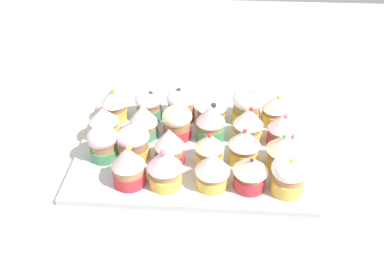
{
  "coord_description": "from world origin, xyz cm",
  "views": [
    {
      "loc": [
        -4.32,
        64.65,
        53.5
      ],
      "look_at": [
        0.0,
        0.0,
        4.2
      ],
      "focal_mm": 39.16,
      "sensor_mm": 36.0,
      "label": 1
    }
  ],
  "objects_px": {
    "cupcake_4": "(149,105)",
    "cupcake_9": "(177,122)",
    "baking_tray": "(192,151)",
    "cupcake_13": "(244,145)",
    "cupcake_7": "(248,124)",
    "cupcake_14": "(209,149)",
    "cupcake_17": "(103,143)",
    "cupcake_1": "(247,106)",
    "cupcake_0": "(275,109)",
    "cupcake_12": "(284,150)",
    "cupcake_18": "(289,174)",
    "cupcake_3": "(181,104)",
    "cupcake_8": "(211,122)",
    "cupcake_22": "(128,165)",
    "cupcake_16": "(134,143)",
    "cupcake_11": "(104,123)",
    "cupcake_15": "(170,145)",
    "cupcake_5": "(114,102)",
    "cupcake_21": "(165,166)",
    "cupcake_10": "(143,120)",
    "cupcake_20": "(212,169)",
    "cupcake_2": "(212,107)",
    "cupcake_19": "(250,172)",
    "cupcake_6": "(282,128)"
  },
  "relations": [
    {
      "from": "cupcake_4",
      "to": "cupcake_9",
      "type": "relative_size",
      "value": 0.96
    },
    {
      "from": "baking_tray",
      "to": "cupcake_13",
      "type": "xyz_separation_m",
      "value": [
        -0.1,
        0.03,
        0.04
      ]
    },
    {
      "from": "cupcake_7",
      "to": "cupcake_14",
      "type": "bearing_deg",
      "value": 48.32
    },
    {
      "from": "cupcake_17",
      "to": "cupcake_4",
      "type": "bearing_deg",
      "value": -115.61
    },
    {
      "from": "baking_tray",
      "to": "cupcake_1",
      "type": "relative_size",
      "value": 5.94
    },
    {
      "from": "cupcake_0",
      "to": "cupcake_9",
      "type": "bearing_deg",
      "value": 16.72
    },
    {
      "from": "cupcake_12",
      "to": "cupcake_18",
      "type": "height_order",
      "value": "cupcake_12"
    },
    {
      "from": "cupcake_3",
      "to": "cupcake_8",
      "type": "distance_m",
      "value": 0.1
    },
    {
      "from": "cupcake_12",
      "to": "cupcake_22",
      "type": "height_order",
      "value": "cupcake_22"
    },
    {
      "from": "cupcake_16",
      "to": "cupcake_11",
      "type": "bearing_deg",
      "value": -39.66
    },
    {
      "from": "cupcake_8",
      "to": "cupcake_15",
      "type": "height_order",
      "value": "cupcake_8"
    },
    {
      "from": "cupcake_5",
      "to": "cupcake_13",
      "type": "xyz_separation_m",
      "value": [
        -0.27,
        0.13,
        -0.0
      ]
    },
    {
      "from": "cupcake_21",
      "to": "baking_tray",
      "type": "bearing_deg",
      "value": -111.65
    },
    {
      "from": "cupcake_10",
      "to": "cupcake_18",
      "type": "height_order",
      "value": "cupcake_18"
    },
    {
      "from": "cupcake_20",
      "to": "baking_tray",
      "type": "bearing_deg",
      "value": -67.04
    },
    {
      "from": "cupcake_3",
      "to": "cupcake_4",
      "type": "distance_m",
      "value": 0.07
    },
    {
      "from": "baking_tray",
      "to": "cupcake_2",
      "type": "xyz_separation_m",
      "value": [
        -0.04,
        -0.1,
        0.04
      ]
    },
    {
      "from": "cupcake_11",
      "to": "cupcake_14",
      "type": "xyz_separation_m",
      "value": [
        -0.22,
        0.07,
        0.0
      ]
    },
    {
      "from": "cupcake_21",
      "to": "cupcake_22",
      "type": "height_order",
      "value": "same"
    },
    {
      "from": "cupcake_4",
      "to": "cupcake_21",
      "type": "distance_m",
      "value": 0.21
    },
    {
      "from": "cupcake_19",
      "to": "cupcake_22",
      "type": "height_order",
      "value": "cupcake_22"
    },
    {
      "from": "cupcake_3",
      "to": "cupcake_4",
      "type": "bearing_deg",
      "value": 3.96
    },
    {
      "from": "cupcake_1",
      "to": "cupcake_21",
      "type": "xyz_separation_m",
      "value": [
        0.15,
        0.21,
        0.0
      ]
    },
    {
      "from": "cupcake_0",
      "to": "cupcake_22",
      "type": "relative_size",
      "value": 0.86
    },
    {
      "from": "cupcake_6",
      "to": "cupcake_11",
      "type": "height_order",
      "value": "cupcake_11"
    },
    {
      "from": "baking_tray",
      "to": "cupcake_8",
      "type": "distance_m",
      "value": 0.07
    },
    {
      "from": "cupcake_11",
      "to": "cupcake_14",
      "type": "height_order",
      "value": "same"
    },
    {
      "from": "cupcake_17",
      "to": "cupcake_20",
      "type": "relative_size",
      "value": 0.93
    },
    {
      "from": "cupcake_9",
      "to": "cupcake_10",
      "type": "bearing_deg",
      "value": 2.64
    },
    {
      "from": "cupcake_2",
      "to": "cupcake_3",
      "type": "distance_m",
      "value": 0.07
    },
    {
      "from": "cupcake_8",
      "to": "cupcake_0",
      "type": "bearing_deg",
      "value": -154.72
    },
    {
      "from": "cupcake_0",
      "to": "cupcake_4",
      "type": "bearing_deg",
      "value": -0.15
    },
    {
      "from": "cupcake_17",
      "to": "cupcake_9",
      "type": "bearing_deg",
      "value": -149.66
    },
    {
      "from": "cupcake_15",
      "to": "cupcake_0",
      "type": "bearing_deg",
      "value": -145.88
    },
    {
      "from": "cupcake_10",
      "to": "cupcake_11",
      "type": "bearing_deg",
      "value": 6.48
    },
    {
      "from": "cupcake_0",
      "to": "cupcake_21",
      "type": "xyz_separation_m",
      "value": [
        0.21,
        0.2,
        0.01
      ]
    },
    {
      "from": "cupcake_12",
      "to": "cupcake_17",
      "type": "distance_m",
      "value": 0.34
    },
    {
      "from": "cupcake_1",
      "to": "cupcake_11",
      "type": "xyz_separation_m",
      "value": [
        0.29,
        0.08,
        -0.0
      ]
    },
    {
      "from": "cupcake_6",
      "to": "cupcake_7",
      "type": "relative_size",
      "value": 0.92
    },
    {
      "from": "cupcake_1",
      "to": "cupcake_14",
      "type": "height_order",
      "value": "cupcake_1"
    },
    {
      "from": "cupcake_9",
      "to": "cupcake_12",
      "type": "distance_m",
      "value": 0.22
    },
    {
      "from": "cupcake_6",
      "to": "cupcake_12",
      "type": "relative_size",
      "value": 0.9
    },
    {
      "from": "cupcake_17",
      "to": "cupcake_15",
      "type": "bearing_deg",
      "value": 178.97
    },
    {
      "from": "cupcake_0",
      "to": "cupcake_4",
      "type": "relative_size",
      "value": 1.07
    },
    {
      "from": "baking_tray",
      "to": "cupcake_6",
      "type": "distance_m",
      "value": 0.18
    },
    {
      "from": "cupcake_8",
      "to": "cupcake_15",
      "type": "relative_size",
      "value": 1.12
    },
    {
      "from": "cupcake_1",
      "to": "cupcake_3",
      "type": "relative_size",
      "value": 1.02
    },
    {
      "from": "cupcake_21",
      "to": "cupcake_6",
      "type": "bearing_deg",
      "value": -147.86
    },
    {
      "from": "baking_tray",
      "to": "cupcake_2",
      "type": "height_order",
      "value": "cupcake_2"
    },
    {
      "from": "cupcake_15",
      "to": "cupcake_20",
      "type": "xyz_separation_m",
      "value": [
        -0.08,
        0.06,
        0.0
      ]
    }
  ]
}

